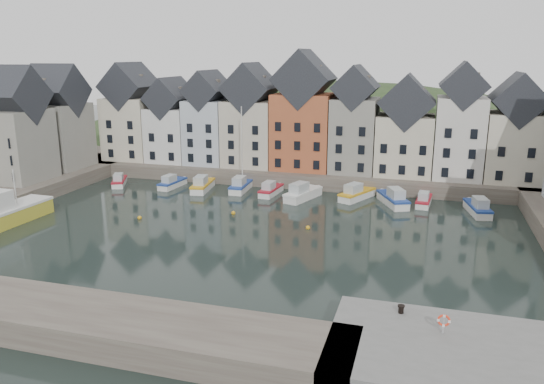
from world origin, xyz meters
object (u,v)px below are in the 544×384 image
at_px(boat_d, 241,185).
at_px(life_ring_post, 444,321).
at_px(large_vessel, 0,214).
at_px(boat_a, 119,181).
at_px(mooring_bollard, 401,309).

xyz_separation_m(boat_d, life_ring_post, (26.84, -37.66, 2.07)).
bearing_deg(life_ring_post, large_vessel, 162.91).
distance_m(boat_a, mooring_bollard, 54.41).
distance_m(boat_a, life_ring_post, 57.79).
bearing_deg(mooring_bollard, boat_a, 141.79).
distance_m(boat_d, life_ring_post, 46.29).
xyz_separation_m(boat_a, large_vessel, (-2.13, -21.08, 0.89)).
bearing_deg(boat_d, mooring_bollard, -58.83).
bearing_deg(large_vessel, boat_d, 50.38).
bearing_deg(large_vessel, life_ring_post, -14.82).
xyz_separation_m(boat_a, mooring_bollard, (42.73, -33.64, 1.69)).
relative_size(mooring_bollard, life_ring_post, 0.43).
height_order(boat_a, boat_d, boat_d).
distance_m(boat_a, boat_d, 18.66).
bearing_deg(mooring_bollard, life_ring_post, -37.61).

